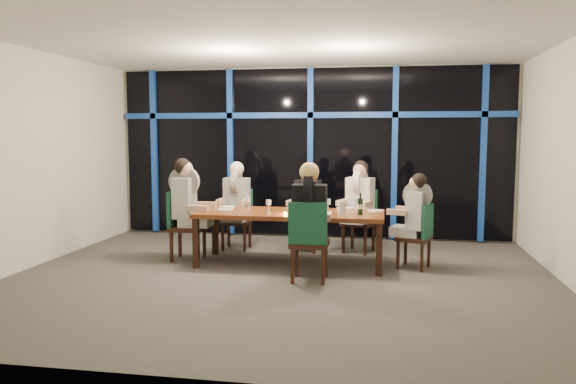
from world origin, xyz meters
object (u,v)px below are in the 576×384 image
object	(u,v)px
dining_table	(290,217)
diner_far_mid	(307,195)
chair_far_mid	(309,217)
chair_near_mid	(309,237)
chair_end_right	(420,233)
chair_end_left	(182,221)
water_pitcher	(341,208)
chair_far_right	(361,217)
wine_bottle	(360,206)
chair_far_left	(238,215)
diner_far_left	(236,193)
diner_end_left	(187,194)
diner_near_mid	(310,204)
diner_end_right	(415,207)
diner_far_right	(359,193)

from	to	relation	value
dining_table	diner_far_mid	bearing A→B (deg)	83.53
chair_far_mid	chair_near_mid	bearing A→B (deg)	-71.73
dining_table	chair_end_right	distance (m)	1.79
chair_end_left	water_pitcher	size ratio (longest dim) A/B	5.61
chair_far_right	wine_bottle	distance (m)	1.24
chair_end_right	diner_far_mid	size ratio (longest dim) A/B	0.98
chair_far_left	chair_far_mid	world-z (taller)	chair_far_left
diner_far_left	chair_far_right	bearing A→B (deg)	5.13
diner_end_left	diner_near_mid	bearing A→B (deg)	-115.99
chair_far_left	chair_far_mid	size ratio (longest dim) A/B	1.02
chair_far_mid	diner_end_left	distance (m)	1.98
diner_near_mid	diner_far_mid	bearing A→B (deg)	-81.89
diner_far_left	water_pitcher	distance (m)	2.03
chair_far_right	diner_far_mid	world-z (taller)	diner_far_mid
chair_far_right	chair_end_left	distance (m)	2.76
chair_end_right	diner_end_right	world-z (taller)	diner_end_right
diner_far_left	wine_bottle	distance (m)	2.23
dining_table	chair_far_right	size ratio (longest dim) A/B	2.67
dining_table	wine_bottle	size ratio (longest dim) A/B	8.59
chair_end_left	chair_near_mid	xyz separation A→B (m)	(2.00, -0.93, 0.00)
chair_far_right	water_pitcher	bearing A→B (deg)	-80.61
chair_far_mid	diner_end_left	size ratio (longest dim) A/B	0.95
diner_far_left	diner_far_mid	distance (m)	1.13
diner_end_left	diner_end_right	distance (m)	3.23
chair_end_left	diner_far_right	xyz separation A→B (m)	(2.52, 0.99, 0.36)
chair_near_mid	diner_far_left	size ratio (longest dim) A/B	1.10
dining_table	chair_far_left	xyz separation A→B (m)	(-1.02, 0.96, -0.15)
chair_end_right	water_pitcher	bearing A→B (deg)	-59.87
diner_far_right	chair_near_mid	bearing A→B (deg)	-86.21
chair_far_mid	diner_near_mid	xyz separation A→B (m)	(0.26, -1.85, 0.45)
chair_end_right	chair_near_mid	world-z (taller)	chair_near_mid
diner_far_right	water_pitcher	distance (m)	1.18
diner_end_left	water_pitcher	size ratio (longest dim) A/B	5.46
chair_far_mid	diner_near_mid	distance (m)	1.92
diner_far_left	diner_near_mid	bearing A→B (deg)	-51.16
diner_far_left	chair_far_left	bearing A→B (deg)	90.00
chair_far_mid	chair_near_mid	world-z (taller)	chair_near_mid
dining_table	diner_end_right	xyz separation A→B (m)	(1.71, 0.06, 0.17)
diner_end_right	diner_end_left	bearing A→B (deg)	-69.47
chair_far_right	chair_end_left	bearing A→B (deg)	-138.24
chair_far_right	chair_near_mid	xyz separation A→B (m)	(-0.55, -1.99, 0.03)
chair_far_right	chair_end_left	xyz separation A→B (m)	(-2.55, -1.06, 0.02)
chair_far_mid	diner_end_right	size ratio (longest dim) A/B	1.08
diner_near_mid	chair_near_mid	bearing A→B (deg)	90.00
diner_near_mid	diner_far_right	bearing A→B (deg)	-106.84
diner_far_mid	wine_bottle	size ratio (longest dim) A/B	3.01
chair_far_right	diner_end_left	distance (m)	2.71
diner_far_left	water_pitcher	xyz separation A→B (m)	(1.75, -1.04, -0.07)
chair_far_mid	diner_far_left	bearing A→B (deg)	-162.56
chair_far_right	chair_end_right	bearing A→B (deg)	-32.02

